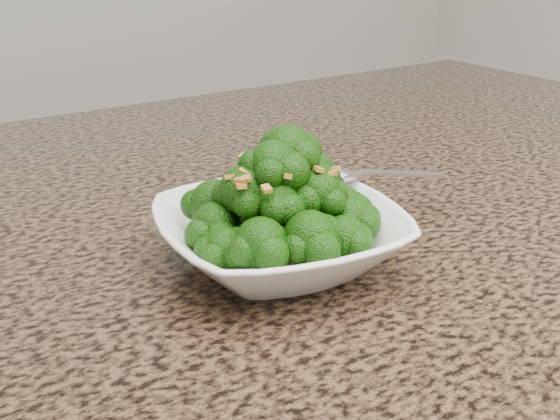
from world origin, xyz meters
TOP-DOWN VIEW (x-y plane):
  - granite_counter at (0.00, 0.30)m, footprint 1.64×1.04m
  - bowl at (-0.02, 0.22)m, footprint 0.23×0.23m
  - broccoli_pile at (-0.02, 0.22)m, footprint 0.18×0.18m
  - garlic_topping at (-0.02, 0.22)m, footprint 0.11×0.11m
  - fork at (0.09, 0.24)m, footprint 0.17×0.03m

SIDE VIEW (x-z plane):
  - granite_counter at x=0.00m, z-range 0.87..0.90m
  - bowl at x=-0.02m, z-range 0.90..0.95m
  - fork at x=0.09m, z-range 0.95..0.96m
  - broccoli_pile at x=-0.02m, z-range 0.95..1.03m
  - garlic_topping at x=-0.02m, z-range 1.03..1.03m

